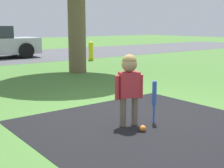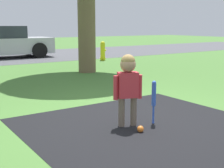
# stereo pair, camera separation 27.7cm
# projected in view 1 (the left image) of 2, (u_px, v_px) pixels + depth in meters

# --- Properties ---
(ground_plane) EXTENTS (60.00, 60.00, 0.00)m
(ground_plane) POSITION_uv_depth(u_px,v_px,m) (129.00, 116.00, 5.00)
(ground_plane) COLOR #477533
(child) EXTENTS (0.40, 0.24, 1.04)m
(child) POSITION_uv_depth(u_px,v_px,m) (129.00, 80.00, 4.42)
(child) COLOR #6B5B4C
(child) RESTS_ON ground
(baseball_bat) EXTENTS (0.06, 0.06, 0.65)m
(baseball_bat) POSITION_uv_depth(u_px,v_px,m) (154.00, 95.00, 4.59)
(baseball_bat) COLOR blue
(baseball_bat) RESTS_ON ground
(sports_ball) EXTENTS (0.09, 0.09, 0.09)m
(sports_ball) POSITION_uv_depth(u_px,v_px,m) (143.00, 128.00, 4.27)
(sports_ball) COLOR orange
(sports_ball) RESTS_ON ground
(fire_hydrant) EXTENTS (0.27, 0.24, 0.78)m
(fire_hydrant) POSITION_uv_depth(u_px,v_px,m) (91.00, 51.00, 12.78)
(fire_hydrant) COLOR yellow
(fire_hydrant) RESTS_ON ground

